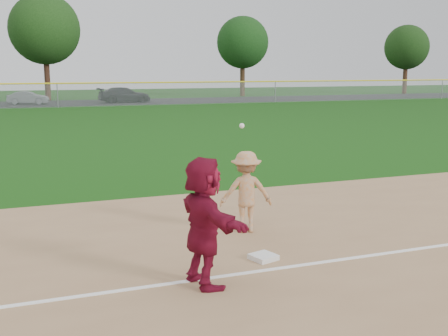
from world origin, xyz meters
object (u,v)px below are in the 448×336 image
object	(u,v)px
car_right	(124,95)
base_runner	(204,222)
first_base	(263,257)
car_mid	(28,98)

from	to	relation	value
car_right	base_runner	bearing A→B (deg)	165.73
base_runner	car_right	distance (m)	46.69
first_base	car_right	world-z (taller)	car_right
car_right	car_mid	bearing A→B (deg)	82.41
first_base	car_mid	xyz separation A→B (m)	(-2.17, 45.78, 0.53)
car_right	first_base	bearing A→B (deg)	167.19
first_base	base_runner	bearing A→B (deg)	-151.75
first_base	base_runner	world-z (taller)	base_runner
first_base	car_right	xyz separation A→B (m)	(6.52, 45.33, 0.67)
first_base	car_mid	world-z (taller)	car_mid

